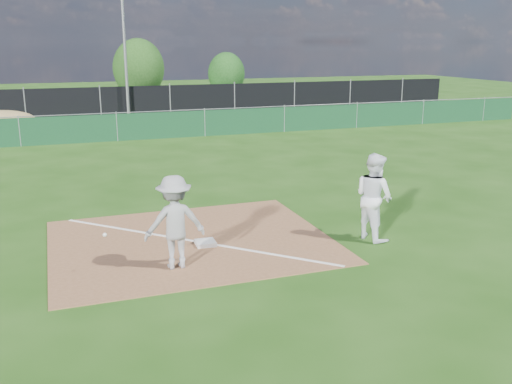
% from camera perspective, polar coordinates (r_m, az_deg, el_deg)
% --- Properties ---
extents(ground, '(90.00, 90.00, 0.00)m').
position_cam_1_polar(ground, '(21.28, -12.13, 2.87)').
color(ground, '#1D460F').
rests_on(ground, ground).
extents(infield_dirt, '(6.00, 5.00, 0.02)m').
position_cam_1_polar(infield_dirt, '(12.71, -6.48, -4.91)').
color(infield_dirt, brown).
rests_on(infield_dirt, ground).
extents(foul_line, '(5.01, 5.01, 0.01)m').
position_cam_1_polar(foul_line, '(12.71, -6.49, -4.85)').
color(foul_line, white).
rests_on(foul_line, infield_dirt).
extents(green_fence, '(44.00, 0.05, 1.20)m').
position_cam_1_polar(green_fence, '(26.07, -13.73, 6.27)').
color(green_fence, '#0F371D').
rests_on(green_fence, ground).
extents(dirt_mound, '(3.38, 2.60, 1.17)m').
position_cam_1_polar(dirt_mound, '(29.50, -24.24, 6.32)').
color(dirt_mound, '#9B824A').
rests_on(dirt_mound, ground).
extents(black_fence, '(46.00, 0.04, 1.80)m').
position_cam_1_polar(black_fence, '(33.95, -15.29, 8.58)').
color(black_fence, black).
rests_on(black_fence, ground).
extents(parking_lot, '(46.00, 9.00, 0.01)m').
position_cam_1_polar(parking_lot, '(39.00, -15.83, 7.96)').
color(parking_lot, black).
rests_on(parking_lot, ground).
extents(light_pole, '(0.16, 0.16, 8.00)m').
position_cam_1_polar(light_pole, '(33.63, -12.99, 13.97)').
color(light_pole, slate).
rests_on(light_pole, ground).
extents(first_base, '(0.43, 0.43, 0.09)m').
position_cam_1_polar(first_base, '(12.42, -5.08, -5.09)').
color(first_base, white).
rests_on(first_base, infield_dirt).
extents(play_at_first, '(1.94, 0.69, 1.83)m').
position_cam_1_polar(play_at_first, '(11.03, -8.13, -3.00)').
color(play_at_first, '#A5A5A7').
rests_on(play_at_first, infield_dirt).
extents(runner, '(0.91, 1.07, 1.94)m').
position_cam_1_polar(runner, '(12.83, 11.70, -0.45)').
color(runner, white).
rests_on(runner, ground).
extents(car_mid, '(4.04, 1.43, 1.33)m').
position_cam_1_polar(car_mid, '(39.08, -20.21, 8.62)').
color(car_mid, black).
rests_on(car_mid, parking_lot).
extents(car_right, '(4.47, 1.89, 1.29)m').
position_cam_1_polar(car_right, '(39.19, -9.67, 9.29)').
color(car_right, black).
rests_on(car_right, parking_lot).
extents(tree_mid, '(3.83, 3.83, 4.55)m').
position_cam_1_polar(tree_mid, '(44.75, -11.66, 12.03)').
color(tree_mid, '#382316').
rests_on(tree_mid, ground).
extents(tree_right, '(2.94, 2.94, 3.48)m').
position_cam_1_polar(tree_right, '(46.73, -2.98, 11.73)').
color(tree_right, '#382316').
rests_on(tree_right, ground).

